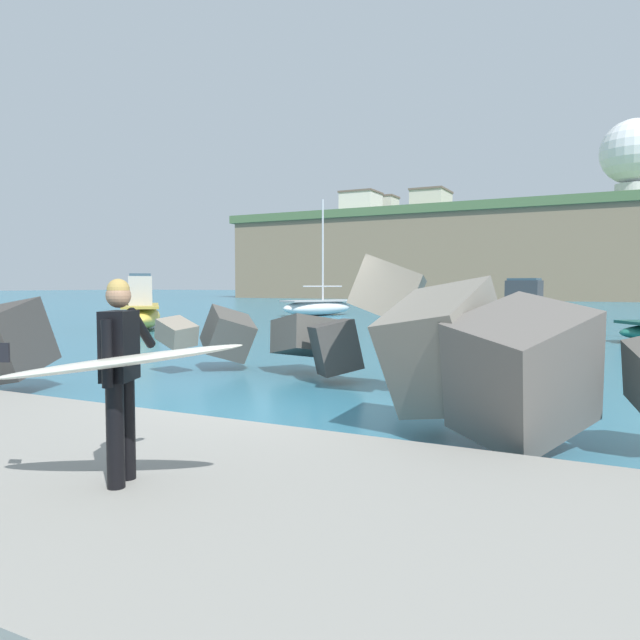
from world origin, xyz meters
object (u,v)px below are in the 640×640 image
mooring_buoy_middle (335,307)px  station_building_central (431,203)px  mooring_buoy_inner (245,328)px  station_building_west (379,211)px  boat_near_right (141,311)px  radar_dome (634,155)px  boat_mid_left (530,309)px  station_building_east (361,206)px  surfer_with_board (118,366)px  boat_near_left (318,307)px

mooring_buoy_middle → station_building_central: bearing=97.7°
mooring_buoy_inner → station_building_west: 87.32m
boat_near_right → mooring_buoy_inner: bearing=0.7°
boat_near_right → radar_dome: 75.78m
boat_mid_left → mooring_buoy_inner: boat_mid_left is taller
boat_mid_left → mooring_buoy_inner: 15.90m
station_building_west → station_building_east: (0.20, -8.96, -0.20)m
surfer_with_board → mooring_buoy_middle: surfer_with_board is taller
boat_near_right → station_building_east: station_building_east is taller
mooring_buoy_inner → station_building_east: 78.87m
mooring_buoy_middle → radar_dome: bearing=65.3°
surfer_with_board → radar_dome: radar_dome is taller
boat_mid_left → mooring_buoy_middle: bearing=146.9°
station_building_central → mooring_buoy_middle: bearing=-82.3°
station_building_central → boat_mid_left: bearing=-68.7°
boat_near_right → boat_mid_left: boat_near_right is taller
mooring_buoy_inner → boat_near_left: bearing=105.5°
mooring_buoy_inner → mooring_buoy_middle: same height
surfer_with_board → station_building_east: 97.64m
station_building_west → mooring_buoy_middle: bearing=-71.9°
surfer_with_board → mooring_buoy_middle: bearing=113.2°
boat_near_right → mooring_buoy_inner: size_ratio=12.95×
mooring_buoy_middle → station_building_east: (-18.85, 49.23, 15.07)m
boat_near_left → station_building_central: bearing=99.7°
boat_mid_left → station_building_east: size_ratio=1.00×
mooring_buoy_inner → mooring_buoy_middle: bearing=107.0°
mooring_buoy_middle → station_building_west: (-19.05, 58.19, 15.27)m
radar_dome → station_building_central: bearing=176.0°
boat_near_right → mooring_buoy_middle: boat_near_right is taller
station_building_west → boat_near_right: bearing=-75.8°
boat_near_left → station_building_west: bearing=108.3°
mooring_buoy_middle → radar_dome: size_ratio=0.04×
station_building_west → station_building_east: size_ratio=1.08×
boat_near_right → station_building_central: station_building_central is taller
station_building_west → station_building_east: bearing=-88.7°
boat_mid_left → station_building_west: station_building_west is taller
boat_near_right → boat_mid_left: size_ratio=0.95×
boat_near_left → station_building_west: size_ratio=1.16×
surfer_with_board → boat_mid_left: (-0.70, 29.53, -0.57)m
mooring_buoy_inner → station_building_west: bearing=107.8°
boat_near_left → station_building_central: size_ratio=1.08×
boat_near_right → radar_dome: (19.95, 70.71, 18.58)m
station_building_west → station_building_central: bearing=-36.7°
boat_mid_left → mooring_buoy_inner: bearing=-126.2°
surfer_with_board → mooring_buoy_inner: 19.55m
mooring_buoy_inner → station_building_central: (-13.89, 72.60, 14.76)m
mooring_buoy_inner → radar_dome: bearing=78.5°
station_building_east → surfer_with_board: bearing=-68.0°
station_building_central → station_building_east: 12.20m
radar_dome → boat_near_right: bearing=-105.8°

